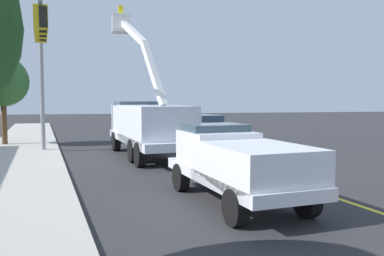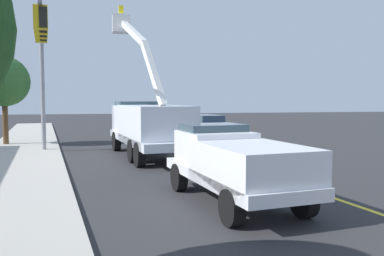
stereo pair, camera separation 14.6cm
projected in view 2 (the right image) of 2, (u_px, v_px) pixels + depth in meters
The scene contains 10 objects.
ground at pixel (210, 156), 19.91m from camera, with size 120.00×120.00×0.00m, color #2D2D30.
sidewalk_far_side at pixel (19, 165), 16.89m from camera, with size 60.00×3.60×0.12m, color #B2ADA3.
lane_centre_stripe at pixel (210, 156), 19.91m from camera, with size 50.00×0.16×0.01m, color yellow.
utility_bucket_truck at pixel (148, 123), 19.69m from camera, with size 8.46×3.59×7.61m.
service_pickup_truck at pixel (234, 162), 10.83m from camera, with size 5.83×2.84×2.06m.
passing_minivan at pixel (205, 125), 28.80m from camera, with size 5.01×2.54×1.69m.
traffic_cone_mid_front at pixel (230, 162), 15.82m from camera, with size 0.40×0.40×0.70m.
traffic_cone_mid_rear at pixel (164, 138), 24.49m from camera, with size 0.40×0.40×0.86m.
traffic_signal_mast at pixel (42, 46), 19.27m from camera, with size 6.04×1.12×7.79m.
street_tree_right at pixel (4, 82), 23.95m from camera, with size 2.99×2.99×5.37m.
Camera 2 is at (-19.10, 5.13, 2.81)m, focal length 37.57 mm.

